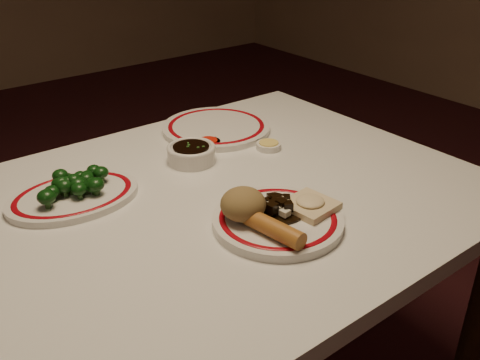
% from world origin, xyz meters
% --- Properties ---
extents(dining_table, '(1.20, 0.90, 0.75)m').
position_xyz_m(dining_table, '(0.00, 0.00, 0.66)').
color(dining_table, white).
rests_on(dining_table, ground).
extents(main_plate, '(0.32, 0.32, 0.02)m').
position_xyz_m(main_plate, '(0.05, -0.17, 0.76)').
color(main_plate, silver).
rests_on(main_plate, dining_table).
extents(rice_mound, '(0.09, 0.09, 0.06)m').
position_xyz_m(rice_mound, '(-0.01, -0.14, 0.80)').
color(rice_mound, olive).
rests_on(rice_mound, main_plate).
extents(spring_roll, '(0.05, 0.13, 0.03)m').
position_xyz_m(spring_roll, '(-0.01, -0.22, 0.79)').
color(spring_roll, '#AB6C2A').
rests_on(spring_roll, main_plate).
extents(fried_wonton, '(0.10, 0.10, 0.03)m').
position_xyz_m(fried_wonton, '(0.12, -0.19, 0.78)').
color(fried_wonton, beige).
rests_on(fried_wonton, main_plate).
extents(stirfry_heap, '(0.11, 0.11, 0.03)m').
position_xyz_m(stirfry_heap, '(0.06, -0.16, 0.78)').
color(stirfry_heap, black).
rests_on(stirfry_heap, main_plate).
extents(broccoli_plate, '(0.30, 0.26, 0.02)m').
position_xyz_m(broccoli_plate, '(-0.23, 0.17, 0.76)').
color(broccoli_plate, silver).
rests_on(broccoli_plate, dining_table).
extents(broccoli_pile, '(0.17, 0.10, 0.05)m').
position_xyz_m(broccoli_pile, '(-0.22, 0.17, 0.79)').
color(broccoli_pile, '#23471C').
rests_on(broccoli_pile, broccoli_plate).
extents(soy_bowl, '(0.12, 0.12, 0.04)m').
position_xyz_m(soy_bowl, '(0.07, 0.17, 0.77)').
color(soy_bowl, silver).
rests_on(soy_bowl, dining_table).
extents(sweet_sour_dish, '(0.06, 0.06, 0.02)m').
position_xyz_m(sweet_sour_dish, '(0.15, 0.22, 0.76)').
color(sweet_sour_dish, silver).
rests_on(sweet_sour_dish, dining_table).
extents(mustard_dish, '(0.06, 0.06, 0.02)m').
position_xyz_m(mustard_dish, '(0.27, 0.11, 0.76)').
color(mustard_dish, silver).
rests_on(mustard_dish, dining_table).
extents(far_plate, '(0.36, 0.36, 0.02)m').
position_xyz_m(far_plate, '(0.23, 0.29, 0.76)').
color(far_plate, silver).
rests_on(far_plate, dining_table).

